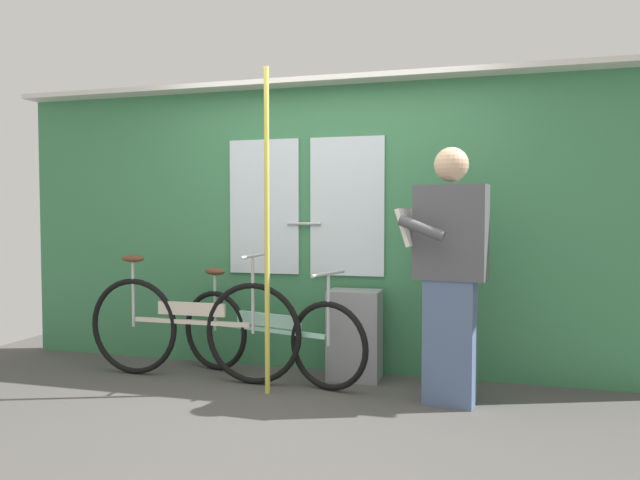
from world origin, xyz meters
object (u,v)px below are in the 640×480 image
Objects in this scene: trash_bin_by_wall at (355,335)px; passenger_reading_newspaper at (449,269)px; bicycle_leaning_behind at (191,327)px; bicycle_near_door at (267,334)px; handrail_pole at (267,232)px.

passenger_reading_newspaper is at bearing -30.87° from trash_bin_by_wall.
passenger_reading_newspaper is at bearing -2.30° from bicycle_leaning_behind.
bicycle_leaning_behind is (-0.57, -0.14, 0.05)m from bicycle_near_door.
handrail_pole reaches higher than passenger_reading_newspaper.
bicycle_near_door is at bearing 14.79° from bicycle_leaning_behind.
trash_bin_by_wall is at bearing 45.67° from handrail_pole.
passenger_reading_newspaper is 1.27m from handrail_pole.
passenger_reading_newspaper is at bearing 6.16° from bicycle_near_door.
passenger_reading_newspaper is (1.37, -0.24, 0.55)m from bicycle_near_door.
handrail_pole is at bearing -134.33° from trash_bin_by_wall.
trash_bin_by_wall is (-0.73, 0.44, -0.56)m from passenger_reading_newspaper.
handrail_pole is at bearing -14.72° from bicycle_leaning_behind.
trash_bin_by_wall is (1.22, 0.34, -0.06)m from bicycle_leaning_behind.
trash_bin_by_wall is at bearing -21.66° from passenger_reading_newspaper.
trash_bin_by_wall is at bearing 16.10° from bicycle_leaning_behind.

